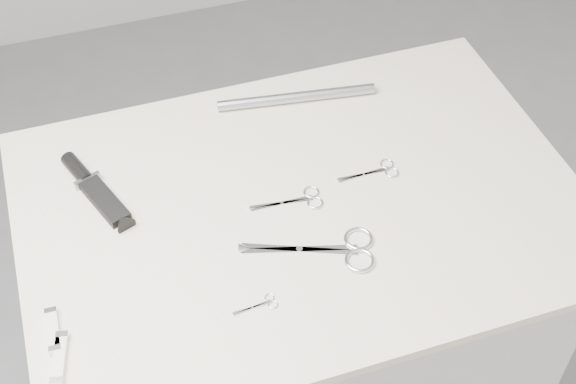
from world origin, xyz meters
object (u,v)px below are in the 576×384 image
object	(u,v)px
plinth	(299,344)
embroidery_scissors_a	(300,200)
large_shears	(338,250)
sheathed_knife	(92,186)
metal_rail	(297,97)
pocket_knife_a	(60,358)
tiny_scissors	(261,305)
embroidery_scissors_b	(378,171)
pocket_knife_b	(53,330)

from	to	relation	value
plinth	embroidery_scissors_a	distance (m)	0.47
large_shears	embroidery_scissors_a	size ratio (longest dim) A/B	1.73
sheathed_knife	metal_rail	size ratio (longest dim) A/B	0.62
large_shears	embroidery_scissors_a	distance (m)	0.13
sheathed_knife	metal_rail	bearing A→B (deg)	-94.86
pocket_knife_a	metal_rail	distance (m)	0.70
pocket_knife_a	embroidery_scissors_a	bearing A→B (deg)	-53.28
tiny_scissors	embroidery_scissors_b	bearing A→B (deg)	31.91
embroidery_scissors_a	pocket_knife_a	world-z (taller)	pocket_knife_a
plinth	pocket_knife_a	world-z (taller)	pocket_knife_a
embroidery_scissors_a	tiny_scissors	xyz separation A→B (m)	(-0.13, -0.19, -0.00)
tiny_scissors	metal_rail	distance (m)	0.50
embroidery_scissors_a	pocket_knife_a	size ratio (longest dim) A/B	1.42
embroidery_scissors_b	sheathed_knife	distance (m)	0.52
tiny_scissors	pocket_knife_b	size ratio (longest dim) A/B	0.90
tiny_scissors	metal_rail	bearing A→B (deg)	59.96
sheathed_knife	embroidery_scissors_b	bearing A→B (deg)	-123.41
large_shears	embroidery_scissors_b	xyz separation A→B (m)	(0.14, 0.15, -0.00)
sheathed_knife	plinth	bearing A→B (deg)	-132.57
tiny_scissors	metal_rail	world-z (taller)	metal_rail
large_shears	embroidery_scissors_b	size ratio (longest dim) A/B	1.97
pocket_knife_a	metal_rail	size ratio (longest dim) A/B	0.29
plinth	large_shears	bearing A→B (deg)	-81.32
plinth	large_shears	distance (m)	0.49
embroidery_scissors_b	sheathed_knife	world-z (taller)	sheathed_knife
metal_rail	pocket_knife_a	bearing A→B (deg)	-139.45
pocket_knife_a	tiny_scissors	bearing A→B (deg)	-76.66
large_shears	embroidery_scissors_b	distance (m)	0.20
pocket_knife_b	metal_rail	distance (m)	0.67
metal_rail	plinth	bearing A→B (deg)	-106.87
sheathed_knife	metal_rail	world-z (taller)	metal_rail
large_shears	embroidery_scissors_a	world-z (taller)	large_shears
plinth	tiny_scissors	distance (m)	0.53
plinth	pocket_knife_a	bearing A→B (deg)	-156.84
pocket_knife_a	pocket_knife_b	distance (m)	0.05
embroidery_scissors_a	pocket_knife_b	distance (m)	0.47
large_shears	metal_rail	xyz separation A→B (m)	(0.06, 0.39, 0.01)
pocket_knife_b	embroidery_scissors_a	bearing A→B (deg)	-70.68
embroidery_scissors_b	metal_rail	xyz separation A→B (m)	(-0.08, 0.24, 0.01)
sheathed_knife	pocket_knife_a	size ratio (longest dim) A/B	2.16
large_shears	tiny_scissors	xyz separation A→B (m)	(-0.16, -0.07, -0.00)
tiny_scissors	metal_rail	size ratio (longest dim) A/B	0.23
embroidery_scissors_a	metal_rail	xyz separation A→B (m)	(0.08, 0.26, 0.01)
plinth	embroidery_scissors_b	bearing A→B (deg)	8.82
pocket_knife_b	embroidery_scissors_b	bearing A→B (deg)	-73.00
plinth	sheathed_knife	world-z (taller)	sheathed_knife
plinth	pocket_knife_b	bearing A→B (deg)	-162.88
embroidery_scissors_a	embroidery_scissors_b	size ratio (longest dim) A/B	1.14
embroidery_scissors_b	large_shears	bearing A→B (deg)	-131.83
sheathed_knife	pocket_knife_a	xyz separation A→B (m)	(-0.10, -0.34, -0.00)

